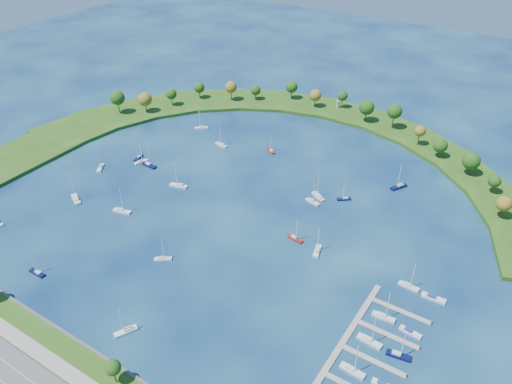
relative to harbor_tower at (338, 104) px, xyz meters
The scene contains 32 objects.
ground 121.01m from the harbor_tower, 86.99° to the right, with size 700.00×700.00×0.00m, color #081846.
south_shoreline 243.76m from the harbor_tower, 88.50° to the right, with size 420.00×43.10×11.60m.
breakwater 82.47m from the harbor_tower, 119.03° to the right, with size 286.74×247.64×2.00m.
breakwater_trees 36.40m from the harbor_tower, 101.82° to the right, with size 236.26×92.63×15.63m.
harbor_tower is the anchor object (origin of this frame).
dock_system 203.60m from the harbor_tower, 63.25° to the right, with size 24.28×82.00×1.60m.
moored_boat_0 211.53m from the harbor_tower, 85.00° to the right, with size 5.80×8.49×12.24m.
moored_boat_1 104.81m from the harbor_tower, 69.70° to the right, with size 8.67×6.53×12.72m.
moored_boat_2 109.84m from the harbor_tower, 70.84° to the right, with size 7.93×3.78×11.23m.
moored_boat_3 174.61m from the harbor_tower, 88.89° to the right, with size 6.99×6.14×10.73m.
moored_boat_4 130.85m from the harbor_tower, 102.07° to the right, with size 9.58×4.72×13.57m.
moored_boat_5 91.00m from the harbor_tower, 129.94° to the right, with size 7.62×6.63×11.66m.
moored_boat_7 71.92m from the harbor_tower, 95.77° to the right, with size 6.79×5.02×9.92m.
moored_boat_8 175.52m from the harbor_tower, 110.43° to the right, with size 9.85×6.94×14.26m.
moored_boat_9 163.26m from the harbor_tower, 102.54° to the right, with size 9.21×4.49×13.04m.
moored_boat_10 95.33m from the harbor_tower, 45.83° to the right, with size 6.64×9.32×13.53m.
moored_boat_11 88.17m from the harbor_tower, 113.41° to the right, with size 8.31×3.62×11.81m.
moored_boat_12 210.92m from the harbor_tower, 99.02° to the right, with size 7.66×2.22×11.23m.
moored_boat_13 134.72m from the harbor_tower, 116.60° to the right, with size 4.51×7.83×11.11m.
moored_boat_14 104.79m from the harbor_tower, 62.89° to the right, with size 6.47×5.73×9.96m.
moored_boat_16 146.05m from the harbor_tower, 67.95° to the right, with size 4.42×8.47×11.99m.
moored_boat_17 132.33m from the harbor_tower, 114.02° to the right, with size 8.99×3.01×13.02m.
moored_boat_18 139.84m from the harbor_tower, 72.13° to the right, with size 7.62×3.18×10.86m.
moored_boat_19 134.46m from the harbor_tower, 118.73° to the right, with size 3.50×7.52×10.66m.
moored_boat_20 155.74m from the harbor_tower, 118.39° to the right, with size 6.19×7.98×11.79m.
docked_boat_4 204.50m from the harbor_tower, 63.31° to the right, with size 8.80×2.99×12.73m.
docked_boat_6 191.84m from the harbor_tower, 61.39° to the right, with size 9.14×3.28×13.17m.
docked_boat_7 197.35m from the harbor_tower, 58.75° to the right, with size 8.57×3.57×12.22m.
docked_boat_8 180.40m from the harbor_tower, 59.38° to the right, with size 8.53×2.74×12.40m.
docked_boat_9 187.24m from the harbor_tower, 56.87° to the right, with size 8.24×3.21×1.64m.
docked_boat_10 164.60m from the harbor_tower, 55.06° to the right, with size 8.21×2.69×11.91m.
docked_boat_11 171.34m from the harbor_tower, 52.53° to the right, with size 9.07×2.75×1.84m.
Camera 1 is at (117.07, -168.02, 140.26)m, focal length 35.88 mm.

